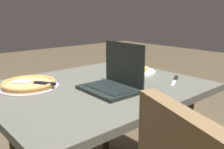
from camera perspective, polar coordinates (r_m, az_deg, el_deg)
dining_table at (r=1.41m, az=-3.50°, el=-5.35°), size 1.14×0.93×0.70m
laptop at (r=1.28m, az=0.41°, el=-1.28°), size 0.23×0.30×0.24m
pizza_plate at (r=1.65m, az=5.87°, el=0.79°), size 0.24×0.24×0.04m
pizza_tray at (r=1.41m, az=-18.60°, el=-2.11°), size 0.32×0.32×0.04m
table_knife at (r=1.52m, az=14.36°, el=-1.20°), size 0.20×0.12×0.01m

